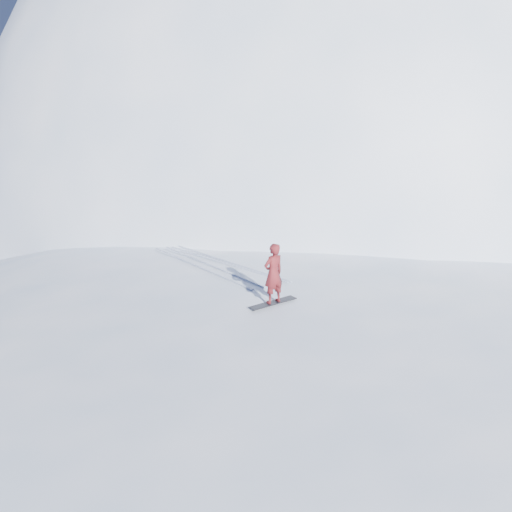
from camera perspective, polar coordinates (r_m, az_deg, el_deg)
The scene contains 8 objects.
ground at distance 14.56m, azimuth 4.07°, elevation -14.76°, with size 400.00×400.00×0.00m, color white.
near_ridge at distance 17.28m, azimuth 1.56°, elevation -9.50°, with size 36.00×28.00×4.80m, color white.
summit_peak at distance 47.09m, azimuth 10.01°, elevation 6.66°, with size 60.00×56.00×56.00m, color white.
peak_shoulder at distance 35.61m, azimuth 0.62°, elevation 3.94°, with size 28.00×24.00×18.00m, color white.
wind_bumps at distance 15.93m, azimuth -1.81°, elevation -11.84°, with size 16.00×14.40×1.00m.
snowboard at distance 13.80m, azimuth 1.97°, elevation -5.36°, with size 1.49×0.28×0.02m, color black.
snowboarder at distance 13.51m, azimuth 2.00°, elevation -2.01°, with size 0.61×0.40×1.67m, color maroon.
board_tracks at distance 17.36m, azimuth -4.72°, elevation -0.85°, with size 2.54×5.91×0.04m.
Camera 1 is at (-6.76, -10.53, 7.43)m, focal length 35.00 mm.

